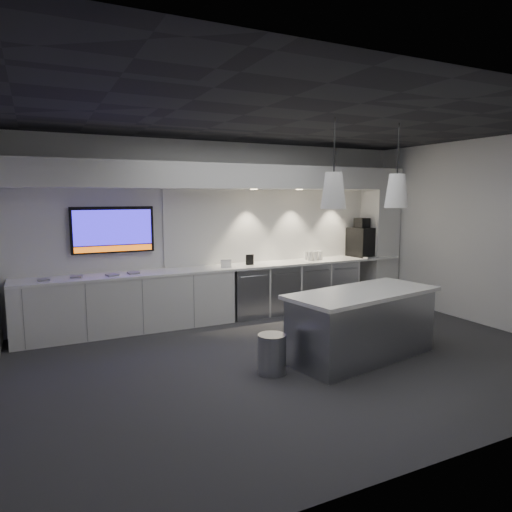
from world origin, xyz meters
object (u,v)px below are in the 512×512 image
wall_tv (113,230)px  coffee_machine (362,241)px  bin (272,354)px  island (362,324)px

wall_tv → coffee_machine: (4.66, -0.25, -0.35)m
bin → coffee_machine: 4.27m
bin → coffee_machine: coffee_machine is taller
bin → wall_tv: bearing=116.0°
bin → coffee_machine: (3.31, 2.51, 0.97)m
wall_tv → island: (2.64, -2.79, -1.12)m
coffee_machine → wall_tv: bearing=168.9°
bin → island: bearing=-1.5°
bin → coffee_machine: size_ratio=0.63×
bin → coffee_machine: bearing=37.1°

